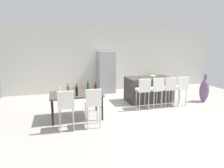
% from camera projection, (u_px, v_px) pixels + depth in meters
% --- Properties ---
extents(ground_plane, '(10.00, 10.00, 0.00)m').
position_uv_depth(ground_plane, '(142.00, 107.00, 6.80)').
color(ground_plane, '#ADA89E').
extents(back_wall, '(10.00, 0.12, 2.90)m').
position_uv_depth(back_wall, '(116.00, 59.00, 9.28)').
color(back_wall, beige).
rests_on(back_wall, ground_plane).
extents(kitchen_island, '(1.70, 0.95, 0.92)m').
position_uv_depth(kitchen_island, '(149.00, 89.00, 7.51)').
color(kitchen_island, '#383330').
rests_on(kitchen_island, ground_plane).
extents(bar_chair_left, '(0.42, 0.42, 1.05)m').
position_uv_depth(bar_chair_left, '(143.00, 89.00, 6.48)').
color(bar_chair_left, white).
rests_on(bar_chair_left, ground_plane).
extents(bar_chair_middle, '(0.43, 0.43, 1.05)m').
position_uv_depth(bar_chair_middle, '(157.00, 88.00, 6.62)').
color(bar_chair_middle, white).
rests_on(bar_chair_middle, ground_plane).
extents(bar_chair_right, '(0.41, 0.41, 1.05)m').
position_uv_depth(bar_chair_right, '(169.00, 87.00, 6.75)').
color(bar_chair_right, white).
rests_on(bar_chair_right, ground_plane).
extents(bar_chair_far, '(0.43, 0.43, 1.05)m').
position_uv_depth(bar_chair_far, '(181.00, 86.00, 6.89)').
color(bar_chair_far, white).
rests_on(bar_chair_far, ground_plane).
extents(dining_table, '(1.49, 0.97, 0.74)m').
position_uv_depth(dining_table, '(76.00, 95.00, 5.74)').
color(dining_table, '#4C4238').
rests_on(dining_table, ground_plane).
extents(dining_chair_near, '(0.42, 0.42, 1.05)m').
position_uv_depth(dining_chair_near, '(66.00, 104.00, 4.84)').
color(dining_chair_near, white).
rests_on(dining_chair_near, ground_plane).
extents(dining_chair_far, '(0.40, 0.40, 1.05)m').
position_uv_depth(dining_chair_far, '(93.00, 102.00, 5.03)').
color(dining_chair_far, white).
rests_on(dining_chair_far, ground_plane).
extents(wine_bottle_middle, '(0.08, 0.08, 0.29)m').
position_uv_depth(wine_bottle_middle, '(68.00, 89.00, 5.76)').
color(wine_bottle_middle, brown).
rests_on(wine_bottle_middle, dining_table).
extents(wine_bottle_far, '(0.07, 0.07, 0.32)m').
position_uv_depth(wine_bottle_far, '(77.00, 91.00, 5.45)').
color(wine_bottle_far, black).
rests_on(wine_bottle_far, dining_table).
extents(wine_bottle_inner, '(0.06, 0.06, 0.33)m').
position_uv_depth(wine_bottle_inner, '(88.00, 87.00, 5.96)').
color(wine_bottle_inner, '#194723').
rests_on(wine_bottle_inner, dining_table).
extents(wine_bottle_near, '(0.07, 0.07, 0.32)m').
position_uv_depth(wine_bottle_near, '(96.00, 88.00, 5.88)').
color(wine_bottle_near, '#471E19').
rests_on(wine_bottle_near, dining_table).
extents(wine_glass_left, '(0.07, 0.07, 0.17)m').
position_uv_depth(wine_glass_left, '(61.00, 92.00, 5.38)').
color(wine_glass_left, silver).
rests_on(wine_glass_left, dining_table).
extents(wine_glass_right, '(0.07, 0.07, 0.17)m').
position_uv_depth(wine_glass_right, '(66.00, 92.00, 5.39)').
color(wine_glass_right, silver).
rests_on(wine_glass_right, dining_table).
extents(wine_glass_end, '(0.07, 0.07, 0.17)m').
position_uv_depth(wine_glass_end, '(59.00, 87.00, 5.95)').
color(wine_glass_end, silver).
rests_on(wine_glass_end, dining_table).
extents(refrigerator, '(0.72, 0.68, 1.84)m').
position_uv_depth(refrigerator, '(106.00, 72.00, 8.80)').
color(refrigerator, '#939699').
rests_on(refrigerator, ground_plane).
extents(fruit_bowl, '(0.21, 0.21, 0.07)m').
position_uv_depth(fruit_bowl, '(153.00, 76.00, 7.42)').
color(fruit_bowl, beige).
rests_on(fruit_bowl, kitchen_island).
extents(floor_vase, '(0.34, 0.34, 1.05)m').
position_uv_depth(floor_vase, '(204.00, 90.00, 7.43)').
color(floor_vase, '#704C75').
rests_on(floor_vase, ground_plane).
extents(potted_plant, '(0.48, 0.48, 0.67)m').
position_uv_depth(potted_plant, '(156.00, 81.00, 9.59)').
color(potted_plant, '#996B4C').
rests_on(potted_plant, ground_plane).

